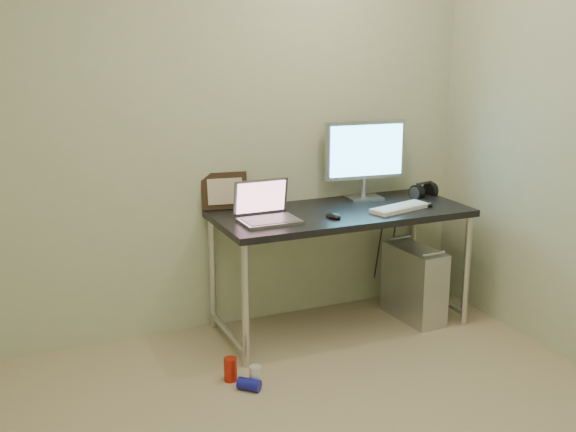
% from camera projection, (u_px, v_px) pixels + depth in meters
% --- Properties ---
extents(wall_back, '(3.50, 0.02, 2.50)m').
position_uv_depth(wall_back, '(199.00, 127.00, 4.21)').
color(wall_back, beige).
rests_on(wall_back, ground).
extents(desk, '(1.53, 0.67, 0.75)m').
position_uv_depth(desk, '(341.00, 223.00, 4.35)').
color(desk, black).
rests_on(desk, ground).
extents(tower_computer, '(0.23, 0.46, 0.50)m').
position_uv_depth(tower_computer, '(414.00, 283.00, 4.59)').
color(tower_computer, silver).
rests_on(tower_computer, ground).
extents(cable_a, '(0.01, 0.16, 0.69)m').
position_uv_depth(cable_a, '(379.00, 245.00, 4.85)').
color(cable_a, black).
rests_on(cable_a, ground).
extents(cable_b, '(0.02, 0.11, 0.71)m').
position_uv_depth(cable_b, '(392.00, 247.00, 4.87)').
color(cable_b, black).
rests_on(cable_b, ground).
extents(can_red, '(0.09, 0.09, 0.13)m').
position_uv_depth(can_red, '(230.00, 369.00, 3.81)').
color(can_red, '#B61F0E').
rests_on(can_red, ground).
extents(can_white, '(0.07, 0.07, 0.12)m').
position_uv_depth(can_white, '(256.00, 377.00, 3.74)').
color(can_white, silver).
rests_on(can_white, ground).
extents(can_blue, '(0.13, 0.13, 0.06)m').
position_uv_depth(can_blue, '(249.00, 384.00, 3.72)').
color(can_blue, '#1819A1').
rests_on(can_blue, ground).
extents(laptop, '(0.33, 0.27, 0.23)m').
position_uv_depth(laptop, '(266.00, 211.00, 4.09)').
color(laptop, '#ABABB1').
rests_on(laptop, desk).
extents(monitor, '(0.53, 0.18, 0.50)m').
position_uv_depth(monitor, '(365.00, 154.00, 4.54)').
color(monitor, '#ABABB1').
rests_on(monitor, desk).
extents(keyboard, '(0.42, 0.23, 0.02)m').
position_uv_depth(keyboard, '(400.00, 208.00, 4.34)').
color(keyboard, white).
rests_on(keyboard, desk).
extents(mouse_right, '(0.09, 0.12, 0.04)m').
position_uv_depth(mouse_right, '(425.00, 203.00, 4.43)').
color(mouse_right, black).
rests_on(mouse_right, desk).
extents(mouse_left, '(0.10, 0.12, 0.04)m').
position_uv_depth(mouse_left, '(333.00, 215.00, 4.15)').
color(mouse_left, black).
rests_on(mouse_left, desk).
extents(headphones, '(0.19, 0.11, 0.12)m').
position_uv_depth(headphones, '(424.00, 191.00, 4.69)').
color(headphones, black).
rests_on(headphones, desk).
extents(picture_frame, '(0.29, 0.12, 0.22)m').
position_uv_depth(picture_frame, '(224.00, 191.00, 4.34)').
color(picture_frame, black).
rests_on(picture_frame, desk).
extents(webcam, '(0.04, 0.03, 0.11)m').
position_uv_depth(webcam, '(257.00, 196.00, 4.35)').
color(webcam, silver).
rests_on(webcam, desk).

